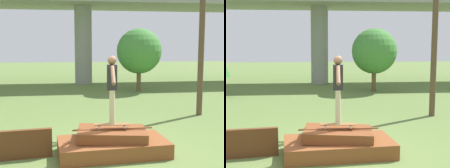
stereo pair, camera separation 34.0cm
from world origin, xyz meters
TOP-DOWN VIEW (x-y plane):
  - ground_plane at (0.00, 0.00)m, footprint 80.00×80.00m
  - scrap_pile at (-0.00, 0.02)m, footprint 2.55×1.47m
  - scrap_plank_loose at (-1.97, -0.01)m, footprint 1.22×0.28m
  - skateboard at (-0.01, 0.04)m, footprint 0.83×0.25m
  - skater at (-0.01, 0.04)m, footprint 0.23×1.15m
  - highway_overpass at (0.00, 13.36)m, footprint 44.00×4.72m
  - utility_pole at (3.64, 3.60)m, footprint 1.30×0.20m
  - tree_behind_left at (2.78, 9.55)m, footprint 2.41×2.41m

SIDE VIEW (x-z plane):
  - ground_plane at x=0.00m, z-range 0.00..0.00m
  - scrap_pile at x=0.00m, z-range -0.06..0.55m
  - scrap_plank_loose at x=-1.97m, z-range 0.00..0.65m
  - skateboard at x=-0.01m, z-range 0.64..0.73m
  - skater at x=-0.01m, z-range 0.81..2.36m
  - tree_behind_left at x=2.78m, z-range 0.48..3.85m
  - utility_pole at x=3.64m, z-range 0.12..7.12m
  - highway_overpass at x=0.00m, z-range 2.12..7.65m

